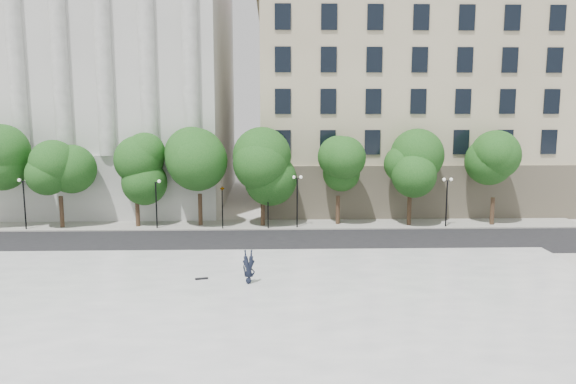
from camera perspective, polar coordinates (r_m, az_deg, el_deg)
name	(u,v)px	position (r m, az deg, el deg)	size (l,w,h in m)	color
ground	(206,339)	(26.29, -8.32, -14.54)	(160.00, 160.00, 0.00)	beige
plaza	(213,310)	(28.97, -7.64, -11.79)	(44.00, 22.00, 0.45)	white
street	(233,242)	(43.33, -5.61, -5.07)	(60.00, 8.00, 0.02)	black
far_sidewalk	(238,225)	(49.16, -5.14, -3.34)	(60.00, 4.00, 0.12)	#B1ADA3
building_west	(87,82)	(65.70, -19.74, 10.50)	(31.50, 27.65, 25.60)	silver
building_east	(424,98)	(65.15, 13.63, 9.25)	(36.00, 26.15, 23.00)	beige
traffic_light_west	(222,187)	(46.94, -6.72, 0.49)	(0.42, 1.62, 4.14)	black
traffic_light_east	(268,186)	(46.74, -2.05, 0.64)	(0.53, 1.85, 4.23)	black
person_lying	(249,279)	(31.99, -3.99, -8.79)	(0.70, 0.46, 1.92)	black
skateboard	(202,279)	(33.08, -8.77, -8.69)	(0.74, 0.19, 0.08)	black
street_trees	(234,170)	(47.85, -5.56, 2.25)	(46.41, 4.96, 7.46)	#382619
lamp_posts	(232,194)	(47.26, -5.67, -0.19)	(36.35, 0.28, 4.56)	black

